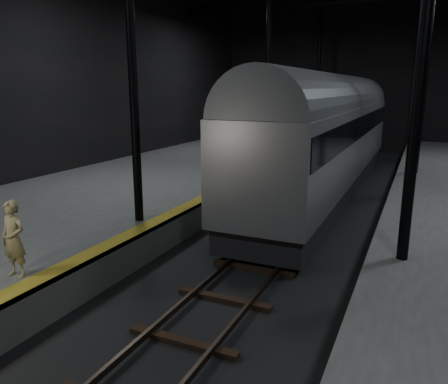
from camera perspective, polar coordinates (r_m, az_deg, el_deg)
The scene contains 6 objects.
ground at distance 16.06m, azimuth 8.92°, elevation -4.86°, with size 44.00×44.00×0.00m, color black.
platform_left at distance 19.21m, azimuth -13.08°, elevation -0.45°, with size 9.00×43.80×1.00m, color #4B4B49.
tactile_strip at distance 16.89m, azimuth -1.62°, elevation -0.24°, with size 0.50×43.80×0.01m, color olive.
track at distance 16.04m, azimuth 8.93°, elevation -4.63°, with size 2.40×43.00×0.24m.
train at distance 21.25m, azimuth 13.69°, elevation 7.87°, with size 3.08×20.58×5.50m.
woman at distance 10.42m, azimuth -25.78°, elevation -5.57°, with size 0.62×0.41×1.70m, color #9B905F.
Camera 1 is at (3.97, -14.74, 5.01)m, focal length 35.00 mm.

